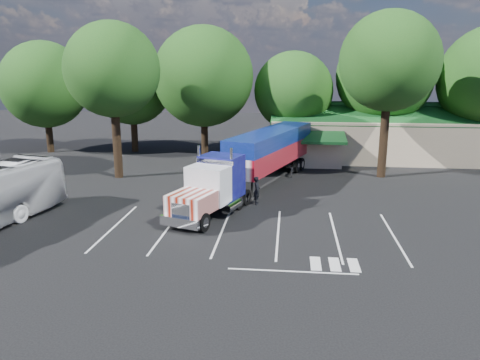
# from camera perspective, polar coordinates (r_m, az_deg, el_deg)

# --- Properties ---
(ground) EXTENTS (120.00, 120.00, 0.00)m
(ground) POSITION_cam_1_polar(r_m,az_deg,el_deg) (32.58, -0.69, -2.59)
(ground) COLOR black
(ground) RESTS_ON ground
(event_hall) EXTENTS (24.20, 14.12, 5.55)m
(event_hall) POSITION_cam_1_polar(r_m,az_deg,el_deg) (50.34, 17.59, 5.25)
(event_hall) COLOR #BFA98E
(event_hall) RESTS_ON ground
(tree_row_a) EXTENTS (9.00, 9.00, 11.68)m
(tree_row_a) POSITION_cam_1_polar(r_m,az_deg,el_deg) (54.05, -22.74, 10.67)
(tree_row_a) COLOR black
(tree_row_a) RESTS_ON ground
(tree_row_b) EXTENTS (8.40, 8.40, 11.35)m
(tree_row_b) POSITION_cam_1_polar(r_m,az_deg,el_deg) (51.63, -13.06, 11.23)
(tree_row_b) COLOR black
(tree_row_b) RESTS_ON ground
(tree_row_c) EXTENTS (10.00, 10.00, 13.05)m
(tree_row_c) POSITION_cam_1_polar(r_m,az_deg,el_deg) (48.02, -4.47, 12.44)
(tree_row_c) COLOR black
(tree_row_c) RESTS_ON ground
(tree_row_d) EXTENTS (8.00, 8.00, 10.60)m
(tree_row_d) POSITION_cam_1_polar(r_m,az_deg,el_deg) (48.59, 6.53, 10.70)
(tree_row_d) COLOR black
(tree_row_d) RESTS_ON ground
(tree_row_e) EXTENTS (9.60, 9.60, 12.90)m
(tree_row_e) POSITION_cam_1_polar(r_m,az_deg,el_deg) (49.90, 17.20, 11.99)
(tree_row_e) COLOR black
(tree_row_e) RESTS_ON ground
(tree_near_left) EXTENTS (7.60, 7.60, 12.65)m
(tree_near_left) POSITION_cam_1_polar(r_m,az_deg,el_deg) (39.64, -15.30, 12.81)
(tree_near_left) COLOR black
(tree_near_left) RESTS_ON ground
(tree_near_right) EXTENTS (8.00, 8.00, 13.50)m
(tree_near_right) POSITION_cam_1_polar(r_m,az_deg,el_deg) (40.27, 17.76, 13.58)
(tree_near_right) COLOR black
(tree_near_right) RESTS_ON ground
(semi_truck) EXTENTS (9.17, 20.17, 4.30)m
(semi_truck) POSITION_cam_1_polar(r_m,az_deg,el_deg) (35.60, 2.24, 2.86)
(semi_truck) COLOR black
(semi_truck) RESTS_ON ground
(woman) EXTENTS (0.47, 0.70, 1.91)m
(woman) POSITION_cam_1_polar(r_m,az_deg,el_deg) (31.70, 2.07, -1.28)
(woman) COLOR black
(woman) RESTS_ON ground
(bicycle) EXTENTS (0.70, 1.79, 0.92)m
(bicycle) POSITION_cam_1_polar(r_m,az_deg,el_deg) (40.00, 6.35, 1.14)
(bicycle) COLOR black
(bicycle) RESTS_ON ground
(silver_sedan) EXTENTS (3.85, 1.78, 1.22)m
(silver_sedan) POSITION_cam_1_polar(r_m,az_deg,el_deg) (46.23, 13.40, 2.78)
(silver_sedan) COLOR #B8BAC0
(silver_sedan) RESTS_ON ground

